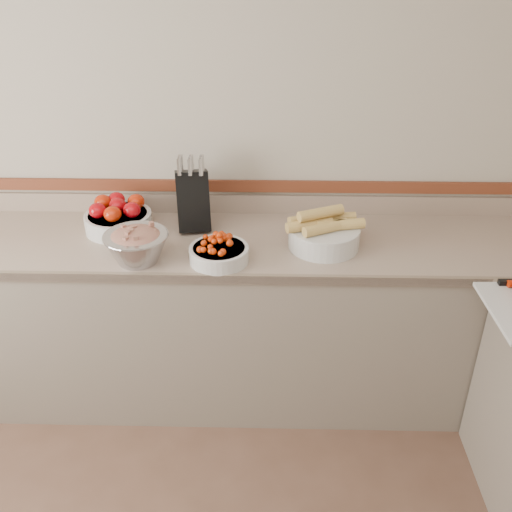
{
  "coord_description": "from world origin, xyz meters",
  "views": [
    {
      "loc": [
        0.4,
        -0.71,
        2.16
      ],
      "look_at": [
        0.35,
        1.35,
        1.0
      ],
      "focal_mm": 40.0,
      "sensor_mm": 36.0,
      "label": 1
    }
  ],
  "objects_px": {
    "tomato_bowl": "(118,217)",
    "rhubarb_bowl": "(137,245)",
    "corn_bowl": "(324,233)",
    "cherry_tomato_bowl": "(219,252)",
    "knife_block": "(193,199)"
  },
  "relations": [
    {
      "from": "tomato_bowl",
      "to": "rhubarb_bowl",
      "type": "bearing_deg",
      "value": -63.04
    },
    {
      "from": "tomato_bowl",
      "to": "rhubarb_bowl",
      "type": "relative_size",
      "value": 1.14
    },
    {
      "from": "rhubarb_bowl",
      "to": "tomato_bowl",
      "type": "bearing_deg",
      "value": 116.96
    },
    {
      "from": "corn_bowl",
      "to": "rhubarb_bowl",
      "type": "height_order",
      "value": "corn_bowl"
    },
    {
      "from": "cherry_tomato_bowl",
      "to": "knife_block",
      "type": "bearing_deg",
      "value": 114.36
    },
    {
      "from": "tomato_bowl",
      "to": "rhubarb_bowl",
      "type": "xyz_separation_m",
      "value": [
        0.16,
        -0.31,
        0.02
      ]
    },
    {
      "from": "rhubarb_bowl",
      "to": "knife_block",
      "type": "bearing_deg",
      "value": 58.37
    },
    {
      "from": "knife_block",
      "to": "cherry_tomato_bowl",
      "type": "height_order",
      "value": "knife_block"
    },
    {
      "from": "cherry_tomato_bowl",
      "to": "corn_bowl",
      "type": "bearing_deg",
      "value": 17.49
    },
    {
      "from": "corn_bowl",
      "to": "knife_block",
      "type": "bearing_deg",
      "value": 163.6
    },
    {
      "from": "cherry_tomato_bowl",
      "to": "rhubarb_bowl",
      "type": "relative_size",
      "value": 0.93
    },
    {
      "from": "tomato_bowl",
      "to": "corn_bowl",
      "type": "xyz_separation_m",
      "value": [
        0.99,
        -0.15,
        0.0
      ]
    },
    {
      "from": "tomato_bowl",
      "to": "corn_bowl",
      "type": "height_order",
      "value": "corn_bowl"
    },
    {
      "from": "cherry_tomato_bowl",
      "to": "corn_bowl",
      "type": "height_order",
      "value": "corn_bowl"
    },
    {
      "from": "cherry_tomato_bowl",
      "to": "corn_bowl",
      "type": "xyz_separation_m",
      "value": [
        0.47,
        0.15,
        0.02
      ]
    }
  ]
}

